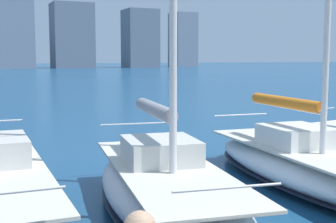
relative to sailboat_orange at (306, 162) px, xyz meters
name	(u,v)px	position (x,y,z in m)	size (l,w,h in m)	color
sailboat_orange	(306,162)	(0.00, 0.00, 0.00)	(3.45, 8.83, 12.85)	silver
sailboat_grey	(165,185)	(4.44, 0.57, 0.01)	(3.80, 8.04, 10.69)	white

